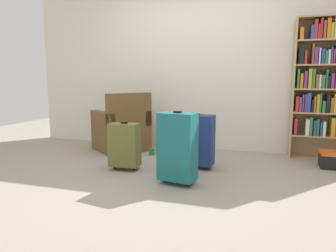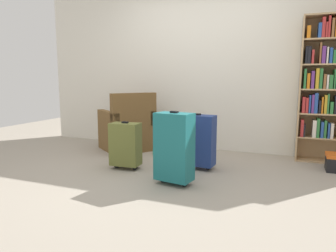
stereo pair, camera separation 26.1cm
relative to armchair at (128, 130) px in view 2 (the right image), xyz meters
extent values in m
plane|color=#9E9384|center=(0.99, -1.11, -0.32)|extent=(9.58, 9.58, 0.00)
cube|color=silver|center=(0.99, 0.56, 0.98)|extent=(5.48, 0.10, 2.60)
cube|color=tan|center=(2.46, 0.35, 0.64)|extent=(0.02, 0.29, 1.92)
cube|color=#B22D2D|center=(2.51, 0.29, 0.14)|extent=(0.04, 0.16, 0.23)
cube|color=black|center=(2.54, 0.29, 0.11)|extent=(0.02, 0.16, 0.17)
cube|color=silver|center=(2.66, 0.33, 0.14)|extent=(0.04, 0.23, 0.22)
cube|color=#2D7238|center=(2.71, 0.31, 0.15)|extent=(0.04, 0.20, 0.25)
cube|color=#264C99|center=(2.75, 0.31, 0.13)|extent=(0.03, 0.19, 0.21)
cube|color=#2D7238|center=(2.79, 0.30, 0.14)|extent=(0.03, 0.18, 0.23)
cube|color=#264C99|center=(2.83, 0.31, 0.12)|extent=(0.02, 0.21, 0.20)
cube|color=silver|center=(2.87, 0.31, 0.12)|extent=(0.03, 0.19, 0.20)
cube|color=#B22D2D|center=(2.51, 0.34, 0.45)|extent=(0.04, 0.25, 0.21)
cube|color=#B22D2D|center=(2.56, 0.31, 0.44)|extent=(0.03, 0.19, 0.20)
cube|color=#264C99|center=(2.59, 0.34, 0.46)|extent=(0.02, 0.25, 0.24)
cube|color=#66337F|center=(2.62, 0.30, 0.46)|extent=(0.03, 0.18, 0.24)
cube|color=#264C99|center=(2.66, 0.31, 0.47)|extent=(0.04, 0.20, 0.26)
cube|color=black|center=(2.71, 0.30, 0.43)|extent=(0.03, 0.17, 0.17)
cube|color=orange|center=(2.74, 0.29, 0.45)|extent=(0.02, 0.17, 0.21)
cube|color=gold|center=(2.77, 0.29, 0.46)|extent=(0.03, 0.16, 0.24)
cube|color=#2D7238|center=(2.80, 0.30, 0.47)|extent=(0.02, 0.17, 0.26)
cube|color=#2D7238|center=(2.84, 0.30, 0.42)|extent=(0.04, 0.18, 0.16)
cube|color=black|center=(2.89, 0.30, 0.46)|extent=(0.04, 0.18, 0.23)
cube|color=#2D7238|center=(2.51, 0.33, 0.79)|extent=(0.03, 0.24, 0.26)
cube|color=orange|center=(2.55, 0.30, 0.76)|extent=(0.04, 0.18, 0.20)
cube|color=#66337F|center=(2.60, 0.30, 0.78)|extent=(0.04, 0.17, 0.23)
cube|color=gold|center=(2.65, 0.31, 0.79)|extent=(0.04, 0.20, 0.26)
cube|color=#2D7238|center=(2.70, 0.31, 0.79)|extent=(0.03, 0.19, 0.26)
cube|color=brown|center=(2.74, 0.31, 0.76)|extent=(0.03, 0.20, 0.19)
cube|color=silver|center=(2.78, 0.33, 0.75)|extent=(0.02, 0.23, 0.18)
cube|color=#2D7238|center=(2.82, 0.31, 0.75)|extent=(0.04, 0.20, 0.18)
cube|color=#2D7238|center=(2.86, 0.33, 0.79)|extent=(0.02, 0.24, 0.25)
cube|color=black|center=(2.88, 0.34, 0.75)|extent=(0.03, 0.25, 0.17)
cube|color=black|center=(2.51, 0.33, 1.09)|extent=(0.02, 0.24, 0.22)
cube|color=black|center=(2.54, 0.32, 1.09)|extent=(0.04, 0.21, 0.22)
cube|color=#B22D2D|center=(2.59, 0.33, 1.07)|extent=(0.03, 0.24, 0.17)
cube|color=brown|center=(2.67, 0.32, 1.11)|extent=(0.02, 0.22, 0.26)
cube|color=#66337F|center=(2.71, 0.30, 1.09)|extent=(0.04, 0.18, 0.22)
cube|color=silver|center=(2.75, 0.32, 1.08)|extent=(0.02, 0.22, 0.20)
cube|color=#264C99|center=(2.79, 0.32, 1.08)|extent=(0.03, 0.21, 0.19)
cube|color=#2D7238|center=(2.83, 0.32, 1.07)|extent=(0.04, 0.22, 0.17)
cube|color=orange|center=(2.52, 0.33, 1.38)|extent=(0.04, 0.24, 0.16)
cube|color=#264C99|center=(2.65, 0.33, 1.39)|extent=(0.04, 0.24, 0.18)
cube|color=#B22D2D|center=(2.68, 0.33, 1.43)|extent=(0.04, 0.25, 0.25)
cube|color=#B22D2D|center=(2.72, 0.32, 1.40)|extent=(0.02, 0.22, 0.19)
cube|color=#B22D2D|center=(2.75, 0.31, 1.43)|extent=(0.03, 0.20, 0.26)
cube|color=brown|center=(2.79, 0.29, 1.42)|extent=(0.03, 0.17, 0.23)
cube|color=brown|center=(-0.03, 0.03, -0.12)|extent=(0.98, 0.98, 0.40)
cube|color=#91724F|center=(-0.03, 0.03, 0.12)|extent=(0.76, 0.75, 0.08)
cube|color=brown|center=(0.20, -0.15, 0.33)|extent=(0.52, 0.63, 0.50)
cube|color=brown|center=(0.15, 0.26, 0.19)|extent=(0.62, 0.51, 0.22)
cube|color=brown|center=(-0.22, -0.21, 0.19)|extent=(0.62, 0.51, 0.22)
cylinder|color=#1E7F4C|center=(0.54, -0.16, -0.27)|extent=(0.08, 0.08, 0.10)
torus|color=#1E7F4C|center=(0.60, -0.16, -0.26)|extent=(0.06, 0.01, 0.06)
cube|color=#19666B|center=(1.25, -1.25, 0.09)|extent=(0.41, 0.28, 0.71)
cube|color=black|center=(1.25, -1.25, 0.45)|extent=(0.09, 0.06, 0.02)
cylinder|color=black|center=(1.12, -1.23, -0.29)|extent=(0.06, 0.06, 0.05)
cylinder|color=black|center=(1.38, -1.28, -0.29)|extent=(0.06, 0.06, 0.05)
cube|color=brown|center=(0.49, -0.94, -0.01)|extent=(0.37, 0.23, 0.52)
cube|color=black|center=(0.49, -0.94, 0.27)|extent=(0.08, 0.05, 0.02)
cylinder|color=black|center=(0.37, -0.94, -0.29)|extent=(0.05, 0.05, 0.05)
cylinder|color=black|center=(0.62, -0.93, -0.29)|extent=(0.05, 0.05, 0.05)
cube|color=navy|center=(1.30, -0.60, 0.04)|extent=(0.45, 0.25, 0.62)
cube|color=black|center=(1.30, -0.60, 0.36)|extent=(0.08, 0.05, 0.02)
cylinder|color=black|center=(1.15, -0.59, -0.29)|extent=(0.05, 0.05, 0.05)
cylinder|color=black|center=(1.46, -0.61, -0.29)|extent=(0.05, 0.05, 0.05)
camera|label=1|loc=(2.12, -4.30, 0.79)|focal=33.19mm
camera|label=2|loc=(2.36, -4.22, 0.79)|focal=33.19mm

